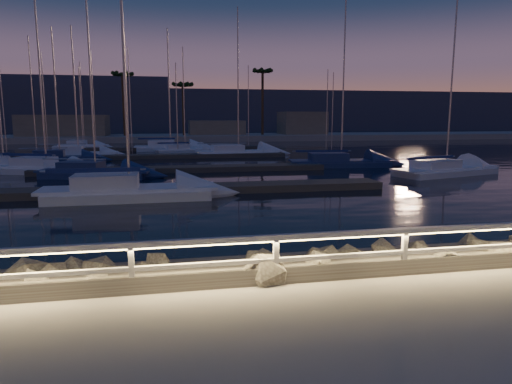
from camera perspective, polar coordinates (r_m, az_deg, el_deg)
ground at (r=9.88m, az=-3.28°, el=-11.59°), size 400.00×400.00×0.00m
harbor_water at (r=40.63m, az=-9.38°, el=2.87°), size 400.00×440.00×0.60m
guard_rail at (r=9.62m, az=-3.73°, el=-7.31°), size 44.11×0.12×1.06m
riprap at (r=13.01m, az=18.91°, el=-7.96°), size 37.81×3.04×1.36m
floating_docks at (r=41.85m, az=-9.46°, el=3.83°), size 22.00×36.00×0.40m
far_shore at (r=83.26m, az=-10.49°, el=6.96°), size 160.00×14.00×5.20m
palm_left at (r=81.69m, az=-16.37°, el=13.62°), size 3.00×3.00×11.20m
palm_center at (r=82.37m, az=-9.15°, el=12.89°), size 3.00×3.00×9.70m
palm_right at (r=83.29m, az=0.83°, el=14.51°), size 3.00×3.00×12.20m
distant_hills at (r=144.35m, az=-19.78°, el=9.28°), size 230.00×37.50×18.00m
sailboat_b at (r=24.03m, az=-16.08°, el=0.23°), size 8.73×2.73×14.79m
sailboat_c at (r=33.40m, az=-19.73°, el=2.42°), size 8.01×4.13×13.10m
sailboat_d at (r=35.45m, az=22.40°, el=2.65°), size 9.02×4.89×14.71m
sailboat_e at (r=45.55m, az=-23.52°, el=3.92°), size 7.21×2.76×12.06m
sailboat_f at (r=37.20m, az=-24.95°, el=2.79°), size 8.04×4.86×13.29m
sailboat_h at (r=39.17m, az=10.25°, el=3.77°), size 8.86×3.50×14.59m
sailboat_i at (r=49.69m, az=-21.53°, el=4.46°), size 7.80×2.99×13.05m
sailboat_j at (r=40.09m, az=-29.25°, el=2.87°), size 7.75×4.90×12.87m
sailboat_k at (r=54.10m, az=-9.05°, el=5.27°), size 7.37×3.60×12.06m
sailboat_l at (r=49.03m, az=-2.50°, el=5.02°), size 9.30×3.46×15.40m
sailboat_m at (r=65.20m, az=-20.93°, el=5.46°), size 6.49×2.95×10.73m
sailboat_n at (r=57.84m, az=-10.86°, el=5.56°), size 8.82×3.12×14.78m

